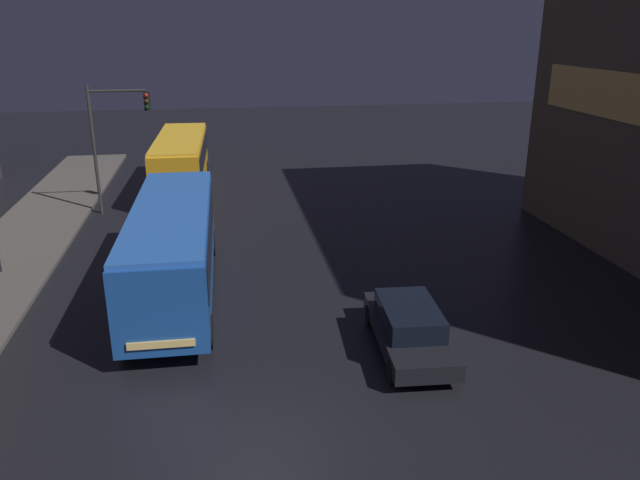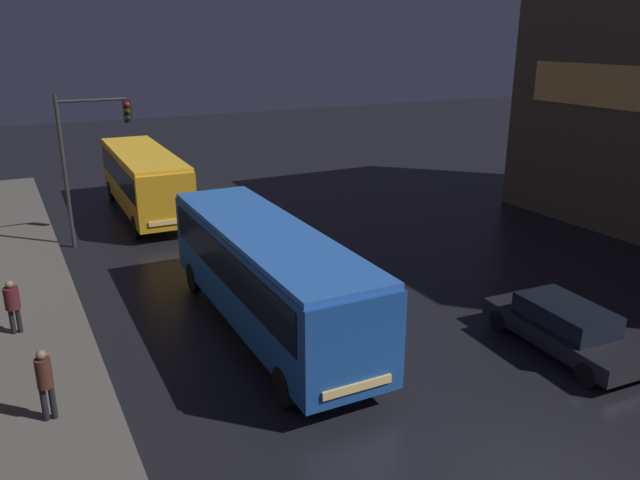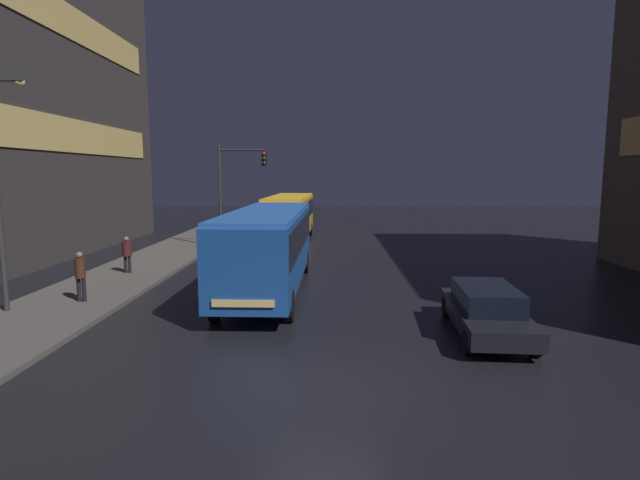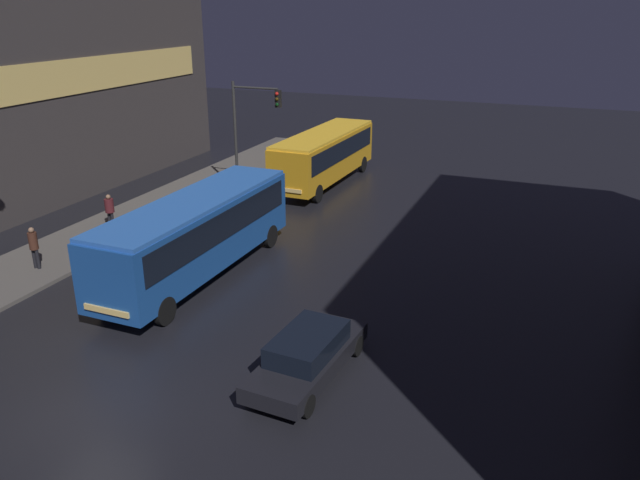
{
  "view_description": "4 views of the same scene",
  "coord_description": "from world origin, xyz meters",
  "px_view_note": "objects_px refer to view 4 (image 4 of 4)",
  "views": [
    {
      "loc": [
        -0.51,
        -11.71,
        9.0
      ],
      "look_at": [
        2.92,
        9.02,
        1.67
      ],
      "focal_mm": 35.0,
      "sensor_mm": 36.0,
      "label": 1
    },
    {
      "loc": [
        -8.69,
        -7.04,
        8.54
      ],
      "look_at": [
        1.06,
        11.68,
        1.49
      ],
      "focal_mm": 35.0,
      "sensor_mm": 36.0,
      "label": 2
    },
    {
      "loc": [
        0.18,
        -10.19,
        4.58
      ],
      "look_at": [
        -0.2,
        7.93,
        2.17
      ],
      "focal_mm": 28.0,
      "sensor_mm": 36.0,
      "label": 3
    },
    {
      "loc": [
        10.82,
        -10.59,
        10.23
      ],
      "look_at": [
        2.86,
        9.11,
        2.12
      ],
      "focal_mm": 35.0,
      "sensor_mm": 36.0,
      "label": 4
    }
  ],
  "objects_px": {
    "bus_far": "(324,152)",
    "pedestrian_mid": "(109,208)",
    "car_taxi": "(308,354)",
    "pedestrian_far": "(34,245)",
    "bus_near": "(197,229)",
    "traffic_light_main": "(250,121)"
  },
  "relations": [
    {
      "from": "car_taxi",
      "to": "pedestrian_far",
      "type": "xyz_separation_m",
      "value": [
        -13.15,
        2.87,
        0.45
      ]
    },
    {
      "from": "car_taxi",
      "to": "bus_near",
      "type": "bearing_deg",
      "value": -32.58
    },
    {
      "from": "pedestrian_mid",
      "to": "pedestrian_far",
      "type": "xyz_separation_m",
      "value": [
        0.45,
        -5.09,
        0.04
      ]
    },
    {
      "from": "car_taxi",
      "to": "pedestrian_far",
      "type": "bearing_deg",
      "value": -8.64
    },
    {
      "from": "bus_far",
      "to": "traffic_light_main",
      "type": "relative_size",
      "value": 1.62
    },
    {
      "from": "bus_near",
      "to": "pedestrian_mid",
      "type": "bearing_deg",
      "value": -22.74
    },
    {
      "from": "pedestrian_far",
      "to": "traffic_light_main",
      "type": "bearing_deg",
      "value": 150.04
    },
    {
      "from": "bus_far",
      "to": "pedestrian_mid",
      "type": "xyz_separation_m",
      "value": [
        -6.39,
        -11.49,
        -0.78
      ]
    },
    {
      "from": "bus_far",
      "to": "traffic_light_main",
      "type": "bearing_deg",
      "value": 53.42
    },
    {
      "from": "car_taxi",
      "to": "pedestrian_far",
      "type": "height_order",
      "value": "pedestrian_far"
    },
    {
      "from": "bus_near",
      "to": "bus_far",
      "type": "relative_size",
      "value": 1.06
    },
    {
      "from": "bus_near",
      "to": "car_taxi",
      "type": "height_order",
      "value": "bus_near"
    },
    {
      "from": "bus_near",
      "to": "pedestrian_mid",
      "type": "height_order",
      "value": "bus_near"
    },
    {
      "from": "car_taxi",
      "to": "traffic_light_main",
      "type": "distance_m",
      "value": 19.05
    },
    {
      "from": "car_taxi",
      "to": "traffic_light_main",
      "type": "relative_size",
      "value": 0.78
    },
    {
      "from": "pedestrian_far",
      "to": "pedestrian_mid",
      "type": "bearing_deg",
      "value": 168.42
    },
    {
      "from": "bus_far",
      "to": "pedestrian_mid",
      "type": "bearing_deg",
      "value": 62.47
    },
    {
      "from": "bus_far",
      "to": "pedestrian_mid",
      "type": "relative_size",
      "value": 6.17
    },
    {
      "from": "bus_near",
      "to": "car_taxi",
      "type": "bearing_deg",
      "value": 144.51
    },
    {
      "from": "bus_far",
      "to": "traffic_light_main",
      "type": "xyz_separation_m",
      "value": [
        -2.89,
        -3.68,
        2.29
      ]
    },
    {
      "from": "bus_far",
      "to": "traffic_light_main",
      "type": "distance_m",
      "value": 5.21
    },
    {
      "from": "car_taxi",
      "to": "pedestrian_mid",
      "type": "distance_m",
      "value": 15.76
    }
  ]
}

